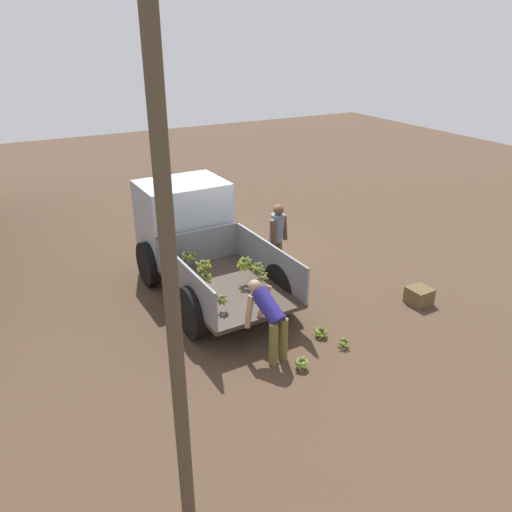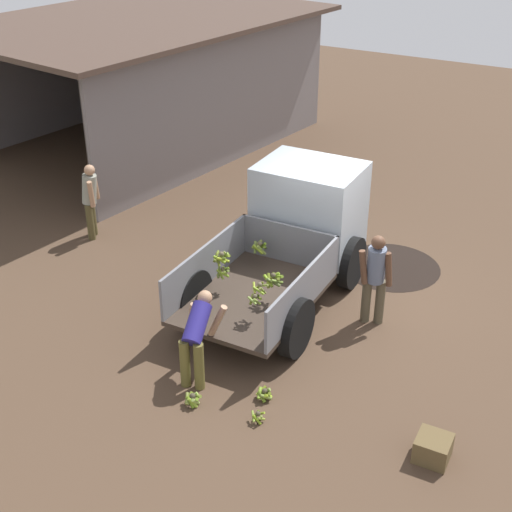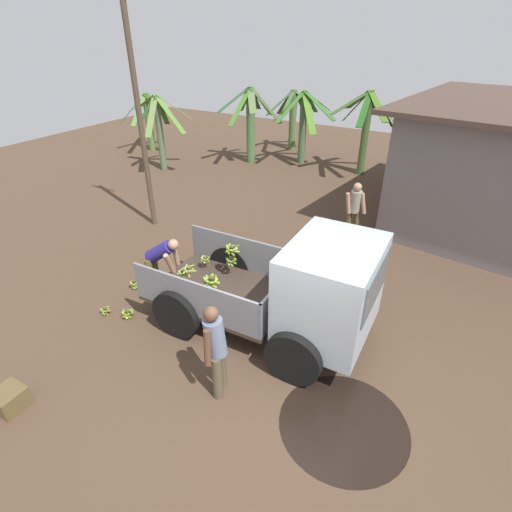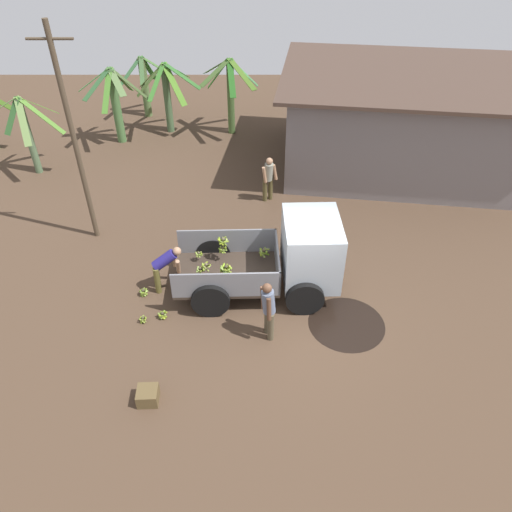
# 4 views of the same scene
# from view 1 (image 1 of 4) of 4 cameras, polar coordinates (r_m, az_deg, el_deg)

# --- Properties ---
(ground) EXTENTS (36.00, 36.00, 0.00)m
(ground) POSITION_cam_1_polar(r_m,az_deg,el_deg) (11.66, -3.52, -1.52)
(ground) COLOR #4B3728
(mud_patch_0) EXTENTS (1.90, 1.90, 0.01)m
(mud_patch_0) POSITION_cam_1_polar(r_m,az_deg,el_deg) (12.88, -3.61, 1.10)
(mud_patch_0) COLOR black
(mud_patch_0) RESTS_ON ground
(cargo_truck) EXTENTS (4.26, 2.24, 2.12)m
(cargo_truck) POSITION_cam_1_polar(r_m,az_deg,el_deg) (10.87, -7.36, 2.73)
(cargo_truck) COLOR #3A2E25
(cargo_truck) RESTS_ON ground
(utility_pole) EXTENTS (1.13, 0.14, 6.18)m
(utility_pole) POSITION_cam_1_polar(r_m,az_deg,el_deg) (4.25, -9.80, -2.38)
(utility_pole) COLOR #4B3D2D
(utility_pole) RESTS_ON ground
(person_foreground_visitor) EXTENTS (0.43, 0.58, 1.66)m
(person_foreground_visitor) POSITION_cam_1_polar(r_m,az_deg,el_deg) (11.09, 2.38, 2.29)
(person_foreground_visitor) COLOR brown
(person_foreground_visitor) RESTS_ON ground
(person_worker_loading) EXTENTS (0.81, 0.64, 1.30)m
(person_worker_loading) POSITION_cam_1_polar(r_m,az_deg,el_deg) (8.31, 1.50, -6.88)
(person_worker_loading) COLOR brown
(person_worker_loading) RESTS_ON ground
(banana_bunch_on_ground_0) EXTENTS (0.21, 0.21, 0.18)m
(banana_bunch_on_ground_0) POSITION_cam_1_polar(r_m,az_deg,el_deg) (9.00, 9.99, -9.69)
(banana_bunch_on_ground_0) COLOR #463F2D
(banana_bunch_on_ground_0) RESTS_ON ground
(banana_bunch_on_ground_1) EXTENTS (0.26, 0.26, 0.21)m
(banana_bunch_on_ground_1) POSITION_cam_1_polar(r_m,az_deg,el_deg) (8.40, 5.23, -12.06)
(banana_bunch_on_ground_1) COLOR #433D2B
(banana_bunch_on_ground_1) RESTS_ON ground
(banana_bunch_on_ground_2) EXTENTS (0.26, 0.26, 0.19)m
(banana_bunch_on_ground_2) POSITION_cam_1_polar(r_m,az_deg,el_deg) (9.22, 7.45, -8.61)
(banana_bunch_on_ground_2) COLOR #423B2B
(banana_bunch_on_ground_2) RESTS_ON ground
(wooden_crate_0) EXTENTS (0.46, 0.46, 0.34)m
(wooden_crate_0) POSITION_cam_1_polar(r_m,az_deg,el_deg) (10.69, 18.15, -4.33)
(wooden_crate_0) COLOR brown
(wooden_crate_0) RESTS_ON ground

